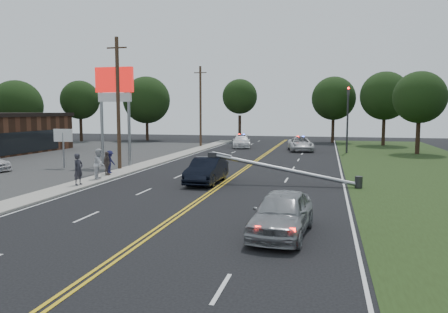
% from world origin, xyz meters
% --- Properties ---
extents(ground, '(120.00, 120.00, 0.00)m').
position_xyz_m(ground, '(0.00, 0.00, 0.00)').
color(ground, black).
rests_on(ground, ground).
extents(sidewalk, '(1.80, 70.00, 0.12)m').
position_xyz_m(sidewalk, '(-8.40, 10.00, 0.06)').
color(sidewalk, '#9C978D').
rests_on(sidewalk, ground).
extents(centerline_yellow, '(0.36, 80.00, 0.00)m').
position_xyz_m(centerline_yellow, '(0.00, 10.00, 0.01)').
color(centerline_yellow, gold).
rests_on(centerline_yellow, ground).
extents(pylon_sign, '(3.20, 0.35, 8.00)m').
position_xyz_m(pylon_sign, '(-10.50, 14.00, 6.00)').
color(pylon_sign, gray).
rests_on(pylon_sign, ground).
extents(small_sign, '(1.60, 0.14, 3.10)m').
position_xyz_m(small_sign, '(-14.00, 12.00, 2.33)').
color(small_sign, gray).
rests_on(small_sign, ground).
extents(traffic_signal, '(0.28, 0.41, 7.05)m').
position_xyz_m(traffic_signal, '(8.30, 30.00, 4.21)').
color(traffic_signal, '#2D2D30').
rests_on(traffic_signal, ground).
extents(fallen_streetlight, '(9.36, 0.44, 1.91)m').
position_xyz_m(fallen_streetlight, '(4.19, 8.00, 0.92)').
color(fallen_streetlight, '#2D2D30').
rests_on(fallen_streetlight, ground).
extents(utility_pole_mid, '(1.60, 0.28, 10.00)m').
position_xyz_m(utility_pole_mid, '(-9.20, 12.00, 5.08)').
color(utility_pole_mid, '#382619').
rests_on(utility_pole_mid, ground).
extents(utility_pole_far, '(1.60, 0.28, 10.00)m').
position_xyz_m(utility_pole_far, '(-9.20, 34.00, 5.08)').
color(utility_pole_far, '#382619').
rests_on(utility_pole_far, ground).
extents(tree_3, '(6.93, 6.93, 8.64)m').
position_xyz_m(tree_3, '(-34.84, 32.92, 5.17)').
color(tree_3, black).
rests_on(tree_3, ground).
extents(tree_4, '(5.69, 5.69, 8.96)m').
position_xyz_m(tree_4, '(-29.41, 39.77, 6.10)').
color(tree_4, black).
rests_on(tree_4, ground).
extents(tree_5, '(7.11, 7.11, 9.70)m').
position_xyz_m(tree_5, '(-20.62, 43.84, 6.14)').
color(tree_5, black).
rests_on(tree_5, ground).
extents(tree_6, '(5.16, 5.16, 9.21)m').
position_xyz_m(tree_6, '(-6.53, 45.58, 6.60)').
color(tree_6, black).
rests_on(tree_6, ground).
extents(tree_7, '(6.14, 6.14, 9.35)m').
position_xyz_m(tree_7, '(6.99, 45.74, 6.26)').
color(tree_7, black).
rests_on(tree_7, ground).
extents(tree_8, '(6.27, 6.27, 9.58)m').
position_xyz_m(tree_8, '(13.38, 41.82, 6.44)').
color(tree_8, black).
rests_on(tree_8, ground).
extents(tree_9, '(5.40, 5.40, 8.62)m').
position_xyz_m(tree_9, '(15.49, 30.72, 5.90)').
color(tree_9, black).
rests_on(tree_9, ground).
extents(crashed_sedan, '(1.72, 4.87, 1.60)m').
position_xyz_m(crashed_sedan, '(-1.06, 7.67, 0.80)').
color(crashed_sedan, black).
rests_on(crashed_sedan, ground).
extents(waiting_sedan, '(2.31, 4.89, 1.62)m').
position_xyz_m(waiting_sedan, '(4.70, -2.74, 0.81)').
color(waiting_sedan, gray).
rests_on(waiting_sedan, ground).
extents(emergency_a, '(3.45, 5.88, 1.54)m').
position_xyz_m(emergency_a, '(3.31, 31.42, 0.77)').
color(emergency_a, silver).
rests_on(emergency_a, ground).
extents(emergency_b, '(3.09, 5.50, 1.51)m').
position_xyz_m(emergency_b, '(-4.06, 34.36, 0.75)').
color(emergency_b, white).
rests_on(emergency_b, ground).
extents(bystander_a, '(0.57, 0.76, 1.89)m').
position_xyz_m(bystander_a, '(-8.13, 4.59, 1.06)').
color(bystander_a, '#2B2932').
rests_on(bystander_a, sidewalk).
extents(bystander_b, '(0.97, 1.12, 1.96)m').
position_xyz_m(bystander_b, '(-8.13, 7.05, 1.10)').
color(bystander_b, silver).
rests_on(bystander_b, sidewalk).
extents(bystander_c, '(0.71, 1.10, 1.60)m').
position_xyz_m(bystander_c, '(-8.75, 9.60, 0.92)').
color(bystander_c, '#19193F').
rests_on(bystander_c, sidewalk).
extents(bystander_d, '(0.45, 0.98, 1.63)m').
position_xyz_m(bystander_d, '(-8.44, 8.62, 0.93)').
color(bystander_d, '#5B4F49').
rests_on(bystander_d, sidewalk).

